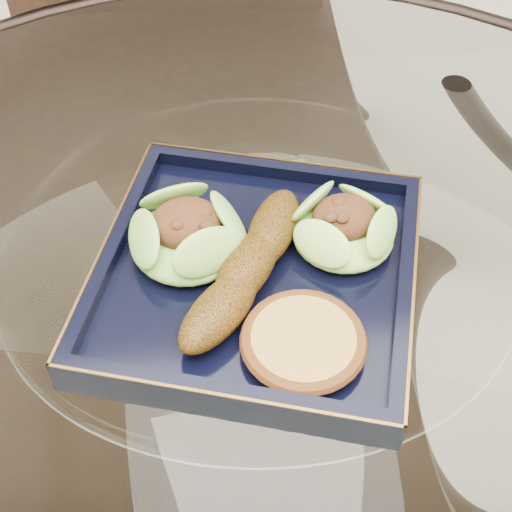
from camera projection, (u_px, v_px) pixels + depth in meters
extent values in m
cylinder|color=white|center=(257.00, 292.00, 0.64)|extent=(1.10, 1.10, 0.01)
torus|color=black|center=(257.00, 292.00, 0.64)|extent=(1.13, 1.13, 0.02)
cylinder|color=black|center=(406.00, 288.00, 1.13)|extent=(0.04, 0.04, 0.75)
cylinder|color=black|center=(47.00, 329.00, 1.08)|extent=(0.04, 0.04, 0.75)
cube|color=black|center=(169.00, 202.00, 1.05)|extent=(0.52, 0.52, 0.04)
cylinder|color=black|center=(49.00, 420.00, 1.11)|extent=(0.04, 0.04, 0.50)
cylinder|color=black|center=(305.00, 414.00, 1.12)|extent=(0.04, 0.04, 0.50)
cylinder|color=black|center=(84.00, 234.00, 1.38)|extent=(0.04, 0.04, 0.50)
cylinder|color=black|center=(291.00, 230.00, 1.39)|extent=(0.04, 0.04, 0.50)
cube|color=black|center=(256.00, 279.00, 0.62)|extent=(0.34, 0.34, 0.02)
ellipsoid|color=#53972C|center=(188.00, 237.00, 0.62)|extent=(0.11, 0.11, 0.04)
ellipsoid|color=#72A931|center=(343.00, 230.00, 0.63)|extent=(0.12, 0.12, 0.03)
ellipsoid|color=#563609|center=(247.00, 267.00, 0.60)|extent=(0.14, 0.18, 0.04)
cylinder|color=#B6883C|center=(303.00, 343.00, 0.56)|extent=(0.09, 0.09, 0.02)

